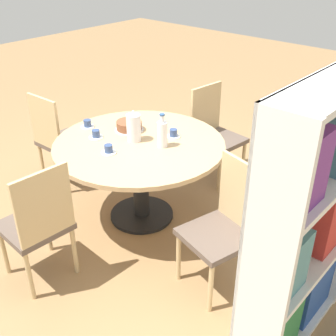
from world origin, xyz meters
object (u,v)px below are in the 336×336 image
(coffee_pot, at_px, (133,127))
(cup_c, at_px, (173,134))
(cup_a, at_px, (96,135))
(cup_d, at_px, (88,124))
(chair_c, at_px, (224,225))
(bookshelf, at_px, (302,234))
(cup_b, at_px, (109,150))
(cake_main, at_px, (129,126))
(chair_b, at_px, (38,223))
(water_bottle, at_px, (162,133))
(chair_d, at_px, (214,132))
(chair_a, at_px, (59,138))

(coffee_pot, distance_m, cup_c, 0.34)
(cup_a, xyz_separation_m, cup_d, (-0.09, -0.22, 0.00))
(chair_c, xyz_separation_m, bookshelf, (0.08, 0.56, 0.27))
(cup_b, distance_m, cup_c, 0.58)
(cake_main, xyz_separation_m, cup_b, (0.40, 0.19, -0.01))
(bookshelf, bearing_deg, cup_c, 69.33)
(coffee_pot, height_order, cup_c, coffee_pot)
(chair_b, bearing_deg, cake_main, -164.54)
(cup_a, height_order, cup_d, same)
(coffee_pot, relative_size, cup_b, 2.19)
(chair_b, height_order, water_bottle, water_bottle)
(cake_main, height_order, cup_b, cake_main)
(cake_main, distance_m, cup_b, 0.44)
(chair_c, distance_m, cake_main, 1.28)
(cup_b, distance_m, cup_d, 0.55)
(chair_c, height_order, cup_b, chair_c)
(bookshelf, distance_m, cup_a, 1.87)
(bookshelf, bearing_deg, cup_a, 87.17)
(chair_d, bearing_deg, cup_b, -177.54)
(cup_d, bearing_deg, cup_a, 68.02)
(cup_a, relative_size, cup_c, 1.00)
(chair_c, bearing_deg, cup_d, -169.30)
(chair_b, relative_size, coffee_pot, 3.59)
(chair_b, distance_m, bookshelf, 1.71)
(chair_d, distance_m, cup_c, 0.79)
(chair_c, xyz_separation_m, cup_b, (0.11, -1.03, 0.26))
(chair_c, bearing_deg, cup_c, 166.58)
(cup_b, height_order, cup_c, same)
(cup_c, relative_size, cup_d, 1.00)
(chair_c, relative_size, cup_a, 7.87)
(chair_a, bearing_deg, cup_c, -164.12)
(cup_d, bearing_deg, cup_b, 68.16)
(cup_a, bearing_deg, chair_b, 22.83)
(cup_b, height_order, cup_d, same)
(chair_d, bearing_deg, cup_c, -166.21)
(water_bottle, xyz_separation_m, cup_d, (0.16, -0.74, -0.08))
(chair_b, xyz_separation_m, cup_c, (-1.26, 0.12, 0.26))
(cup_a, height_order, cup_c, same)
(cake_main, bearing_deg, cup_c, 112.49)
(coffee_pot, bearing_deg, water_bottle, 107.06)
(chair_c, bearing_deg, chair_a, -167.88)
(chair_c, distance_m, bookshelf, 0.62)
(cup_c, bearing_deg, bookshelf, 69.33)
(water_bottle, distance_m, cake_main, 0.43)
(chair_d, bearing_deg, cup_d, 157.59)
(cup_a, bearing_deg, cup_d, -111.98)
(chair_c, bearing_deg, chair_b, -125.33)
(bookshelf, xyz_separation_m, coffee_pot, (-0.26, -1.60, 0.09))
(chair_d, relative_size, cup_a, 7.87)
(chair_b, relative_size, cup_d, 7.87)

